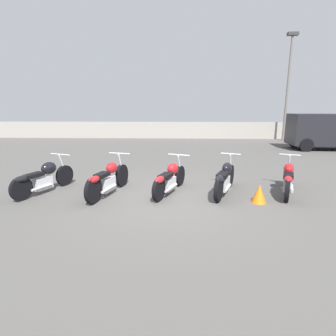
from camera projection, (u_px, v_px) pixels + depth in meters
name	position (u px, v px, depth m)	size (l,w,h in m)	color
ground_plane	(167.00, 198.00, 6.81)	(60.00, 60.00, 0.00)	#514F4C
fence_back	(175.00, 130.00, 20.12)	(40.00, 0.04, 1.27)	#9E998E
light_pole_left	(289.00, 78.00, 18.11)	(0.70, 0.35, 7.24)	slate
motorcycle_slot_0	(43.00, 178.00, 7.15)	(0.99, 1.96, 0.98)	black
motorcycle_slot_1	(108.00, 179.00, 6.98)	(0.81, 2.13, 1.03)	black
motorcycle_slot_2	(170.00, 179.00, 7.11)	(0.96, 1.97, 0.97)	black
motorcycle_slot_3	(225.00, 179.00, 7.04)	(0.94, 1.98, 1.01)	black
motorcycle_slot_4	(288.00, 179.00, 7.04)	(0.93, 1.94, 0.99)	black
traffic_cone_far	(259.00, 194.00, 6.42)	(0.35, 0.35, 0.45)	orange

